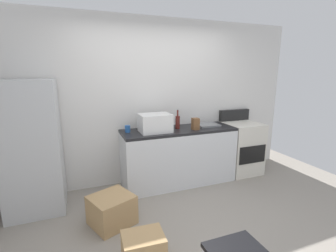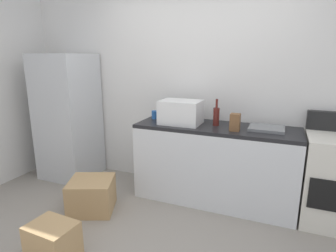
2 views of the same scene
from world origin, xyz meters
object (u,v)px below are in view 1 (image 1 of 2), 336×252
Objects in this scene: refrigerator at (32,147)px; microwave at (155,123)px; wine_bottle at (178,122)px; cardboard_box_large at (143,250)px; stove_oven at (241,147)px; coffee_mug at (128,129)px; knife_block at (195,124)px; cardboard_box_medium at (112,210)px.

microwave is at bearing 0.29° from refrigerator.
cardboard_box_large is at bearing -122.91° from wine_bottle.
microwave reaches higher than stove_oven.
microwave is 0.42m from coffee_mug.
knife_block is at bearing 48.29° from cardboard_box_large.
cardboard_box_medium reaches higher than cardboard_box_large.
wine_bottle reaches higher than stove_oven.
knife_block is at bearing -33.88° from wine_bottle.
refrigerator reaches higher than cardboard_box_medium.
refrigerator is 2.28m from knife_block.
cardboard_box_medium is (-1.41, -0.62, -0.81)m from knife_block.
stove_oven is 2.53m from cardboard_box_medium.
refrigerator is 2.05m from wine_bottle.
cardboard_box_large is at bearing -112.20° from microwave.
coffee_mug is at bearing 64.85° from cardboard_box_medium.
knife_block is (1.02, -0.21, 0.04)m from coffee_mug.
knife_block reaches higher than cardboard_box_large.
coffee_mug is at bearing 176.12° from wine_bottle.
refrigerator is 1.30m from cardboard_box_medium.
refrigerator is at bearing 125.77° from cardboard_box_large.
refrigerator is at bearing -173.96° from coffee_mug.
wine_bottle reaches higher than cardboard_box_medium.
cardboard_box_medium is (-2.40, -0.75, -0.29)m from stove_oven.
knife_block reaches higher than cardboard_box_medium.
refrigerator reaches higher than wine_bottle.
coffee_mug is at bearing 6.04° from refrigerator.
cardboard_box_large is (1.05, -1.45, -0.69)m from refrigerator.
coffee_mug is (-2.02, 0.08, 0.48)m from stove_oven.
knife_block is 2.02m from cardboard_box_large.
wine_bottle is (2.04, 0.08, 0.16)m from refrigerator.
refrigerator is 1.27m from coffee_mug.
stove_oven is 1.35m from wine_bottle.
coffee_mug is at bearing 168.32° from knife_block.
coffee_mug is 1.78m from cardboard_box_large.
stove_oven is 1.13m from knife_block.
refrigerator is 1.54× the size of stove_oven.
microwave is 0.64m from knife_block.
stove_oven is 2.39× the size of cardboard_box_medium.
cardboard_box_large is at bearing -97.45° from coffee_mug.
cardboard_box_medium is at bearing -162.67° from stove_oven.
coffee_mug is 0.56× the size of knife_block.
wine_bottle is at bearing 178.86° from stove_oven.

